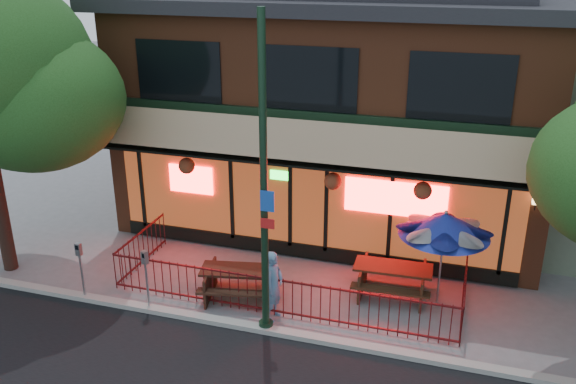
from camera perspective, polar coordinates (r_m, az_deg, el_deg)
name	(u,v)px	position (r m, az deg, el deg)	size (l,w,h in m)	color
ground	(272,320)	(14.41, -1.54, -11.85)	(80.00, 80.00, 0.00)	gray
curb	(265,329)	(13.98, -2.20, -12.72)	(80.00, 0.25, 0.12)	#999993
restaurant_building	(343,84)	(19.28, 5.15, 10.07)	(12.96, 9.49, 8.05)	brown
patio_fence	(278,285)	(14.48, -0.93, -8.72)	(8.44, 2.62, 1.00)	#4F1113
street_light	(264,200)	(12.59, -2.25, -0.78)	(0.43, 0.32, 7.00)	black
picnic_table_left	(239,279)	(15.04, -4.65, -8.08)	(2.06, 1.73, 0.78)	#321B12
picnic_table_right	(393,276)	(15.28, 9.77, -7.77)	(1.93, 1.51, 0.80)	#3A2414
patio_umbrella	(445,225)	(14.56, 14.46, -2.97)	(2.11, 2.11, 2.41)	gray
pedestrian	(273,286)	(14.04, -1.37, -8.74)	(0.62, 0.41, 1.70)	#5381A7
parking_meter_near	(146,271)	(14.60, -13.16, -7.17)	(0.17, 0.16, 1.55)	#999CA1
parking_meter_far	(80,262)	(15.48, -18.87, -6.20)	(0.14, 0.12, 1.52)	#93969B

